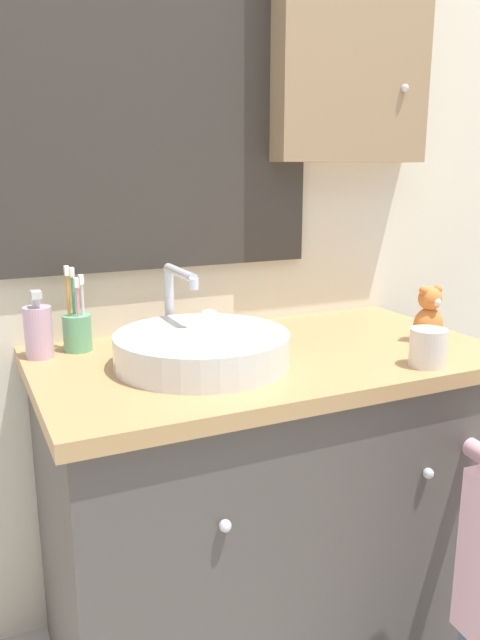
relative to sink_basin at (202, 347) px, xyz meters
name	(u,v)px	position (x,y,z in m)	size (l,w,h in m)	color
wall_back	(219,139)	(0.19, 0.33, 0.45)	(3.20, 0.18, 2.50)	beige
vanity_counter	(267,505)	(0.17, 0.01, -0.43)	(1.07, 0.60, 0.79)	#4C4742
sink_basin	(202,347)	(0.00, 0.00, 0.00)	(0.38, 0.44, 0.20)	silver
toothbrush_holder	(77,329)	(-0.23, 0.22, 0.01)	(0.07, 0.07, 0.20)	#66B27F
soap_dispenser	(38,331)	(-0.32, 0.20, 0.02)	(0.06, 0.06, 0.16)	#CCA3BC
teddy_bear	(429,315)	(0.57, -0.07, 0.03)	(0.08, 0.07, 0.14)	orange
drinking_cup	(428,348)	(0.44, -0.22, 0.00)	(0.08, 0.08, 0.08)	silver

